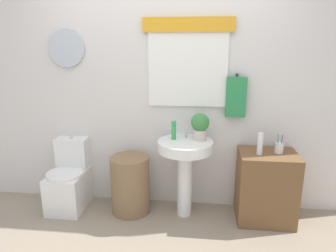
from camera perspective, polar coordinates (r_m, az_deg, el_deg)
back_wall at (r=3.26m, az=-0.66°, el=7.40°), size 4.40×0.18×2.60m
toilet at (r=3.57m, az=-17.63°, el=-9.69°), size 0.38×0.51×0.76m
laundry_hamper at (r=3.33m, az=-6.96°, el=-10.64°), size 0.40×0.40×0.61m
pedestal_sink at (r=3.13m, az=3.15°, el=-6.07°), size 0.55×0.55×0.80m
faucet at (r=3.16m, az=3.34°, el=-1.26°), size 0.03×0.03×0.10m
wooden_cabinet at (r=3.29m, az=17.53°, el=-10.61°), size 0.55×0.44×0.71m
soap_bottle at (r=3.09m, az=1.06°, el=-0.78°), size 0.05×0.05×0.19m
potted_plant at (r=3.07m, az=5.91°, el=0.17°), size 0.18×0.18×0.27m
lotion_bottle at (r=3.07m, az=16.57°, el=-3.14°), size 0.05×0.05×0.21m
toothbrush_cup at (r=3.18m, az=19.76°, el=-3.78°), size 0.08×0.08×0.19m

